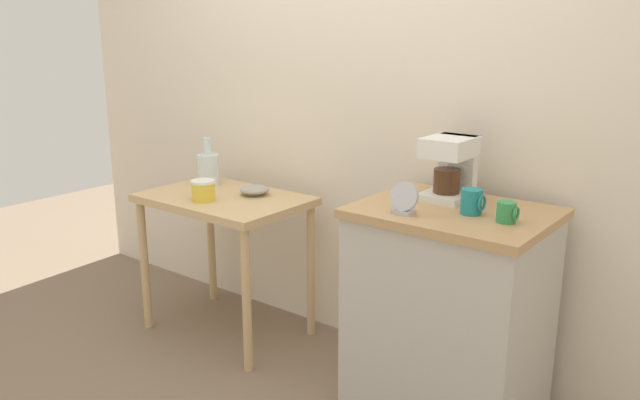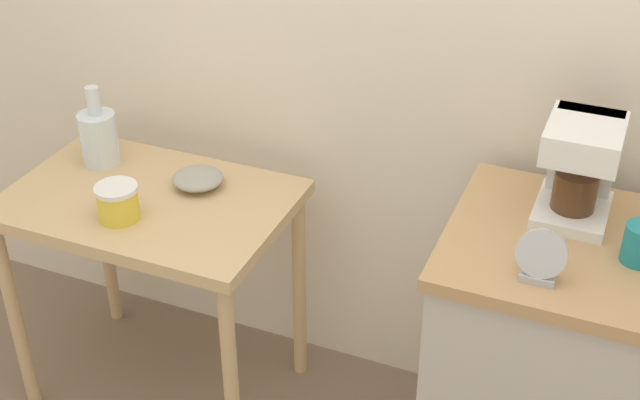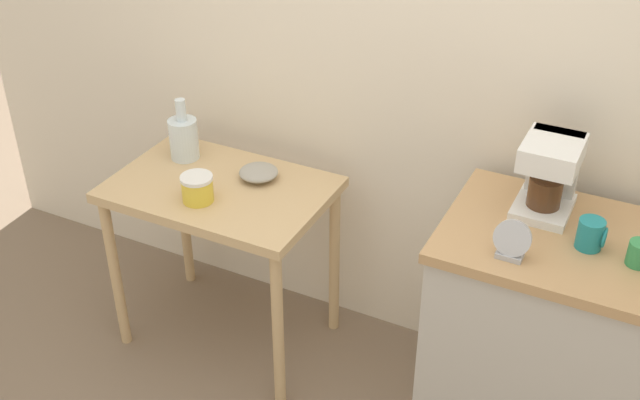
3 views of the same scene
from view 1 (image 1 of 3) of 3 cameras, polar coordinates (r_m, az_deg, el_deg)
name	(u,v)px [view 1 (image 1 of 3)]	position (r m, az deg, el deg)	size (l,w,h in m)	color
ground_plane	(312,363)	(3.27, -0.74, -14.20)	(8.00, 8.00, 0.00)	#7A6651
back_wall	(383,70)	(3.15, 5.62, 11.39)	(4.40, 0.10, 2.80)	beige
wooden_table	(225,215)	(3.39, -8.41, -1.36)	(0.84, 0.56, 0.76)	tan
kitchen_counter	(449,314)	(2.75, 11.30, -9.84)	(0.75, 0.59, 0.90)	#BCB7AD
bowl_stoneware	(254,190)	(3.35, -5.83, 0.92)	(0.15, 0.15, 0.05)	#9E998C
glass_carafe_vase	(209,168)	(3.60, -9.82, 2.80)	(0.12, 0.12, 0.26)	silver
canister_enamel	(203,190)	(3.27, -10.27, 0.84)	(0.12, 0.12, 0.10)	gold
coffee_maker	(451,165)	(2.72, 11.50, 3.05)	(0.18, 0.22, 0.26)	white
mug_tall_green	(507,212)	(2.45, 16.18, -1.04)	(0.08, 0.07, 0.08)	#338C4C
mug_dark_teal	(472,202)	(2.52, 13.25, -0.16)	(0.09, 0.08, 0.10)	teal
table_clock	(404,200)	(2.47, 7.44, 0.01)	(0.11, 0.06, 0.13)	#B2B5BA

